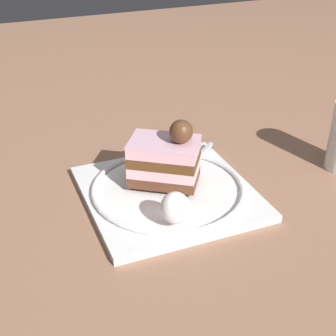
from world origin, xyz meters
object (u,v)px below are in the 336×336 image
whipped_cream_dollop (175,208)px  cake_slice (166,159)px  fork (197,158)px  dessert_plate (168,191)px

whipped_cream_dollop → cake_slice: bearing=164.1°
fork → dessert_plate: bearing=-53.0°
fork → whipped_cream_dollop: bearing=-35.4°
dessert_plate → whipped_cream_dollop: 0.09m
cake_slice → whipped_cream_dollop: 0.10m
cake_slice → fork: cake_slice is taller
dessert_plate → cake_slice: (-0.01, 0.00, 0.05)m
cake_slice → whipped_cream_dollop: cake_slice is taller
cake_slice → dessert_plate: bearing=-9.3°
dessert_plate → cake_slice: 0.05m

